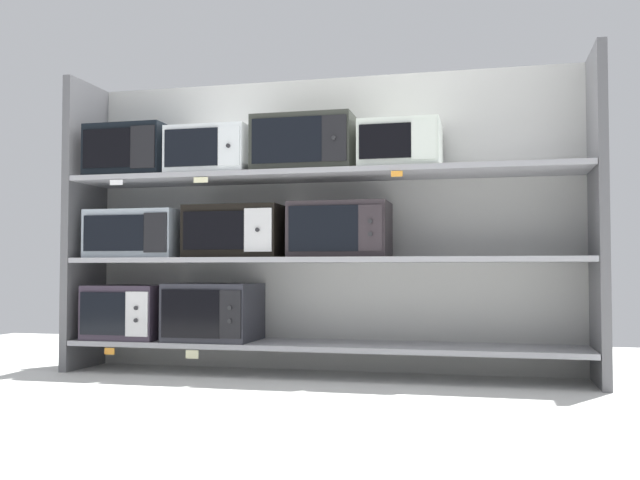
# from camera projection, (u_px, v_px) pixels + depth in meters

# --- Properties ---
(ground) EXTENTS (6.96, 6.00, 0.02)m
(ground) POSITION_uv_depth(u_px,v_px,m) (267.00, 411.00, 3.12)
(ground) COLOR silver
(back_panel) EXTENTS (3.16, 0.04, 1.78)m
(back_panel) POSITION_uv_depth(u_px,v_px,m) (329.00, 223.00, 4.36)
(back_panel) COLOR #B2B2AD
(back_panel) RESTS_ON ground
(upright_left) EXTENTS (0.05, 0.45, 1.78)m
(upright_left) POSITION_uv_depth(u_px,v_px,m) (85.00, 225.00, 4.48)
(upright_left) COLOR #5B5B5E
(upright_left) RESTS_ON ground
(upright_right) EXTENTS (0.05, 0.45, 1.78)m
(upright_right) POSITION_uv_depth(u_px,v_px,m) (598.00, 216.00, 3.78)
(upright_right) COLOR #5B5B5E
(upright_right) RESTS_ON ground
(shelf_0) EXTENTS (2.96, 0.45, 0.03)m
(shelf_0) POSITION_uv_depth(u_px,v_px,m) (320.00, 345.00, 4.10)
(shelf_0) COLOR #99999E
(shelf_0) RESTS_ON ground
(microwave_0) EXTENTS (0.46, 0.43, 0.32)m
(microwave_0) POSITION_uv_depth(u_px,v_px,m) (130.00, 312.00, 4.38)
(microwave_0) COLOR #332A37
(microwave_0) RESTS_ON shelf_0
(microwave_1) EXTENTS (0.51, 0.43, 0.34)m
(microwave_1) POSITION_uv_depth(u_px,v_px,m) (214.00, 312.00, 4.25)
(microwave_1) COLOR #282930
(microwave_1) RESTS_ON shelf_0
(price_tag_0) EXTENTS (0.06, 0.00, 0.04)m
(price_tag_0) POSITION_uv_depth(u_px,v_px,m) (110.00, 351.00, 4.15)
(price_tag_0) COLOR orange
(price_tag_1) EXTENTS (0.08, 0.00, 0.05)m
(price_tag_1) POSITION_uv_depth(u_px,v_px,m) (192.00, 354.00, 4.04)
(price_tag_1) COLOR beige
(shelf_1) EXTENTS (2.96, 0.45, 0.03)m
(shelf_1) POSITION_uv_depth(u_px,v_px,m) (320.00, 260.00, 4.12)
(shelf_1) COLOR #99999E
(microwave_2) EXTENTS (0.57, 0.38, 0.29)m
(microwave_2) POSITION_uv_depth(u_px,v_px,m) (139.00, 234.00, 4.38)
(microwave_2) COLOR #96A3AE
(microwave_2) RESTS_ON shelf_1
(microwave_3) EXTENTS (0.57, 0.36, 0.31)m
(microwave_3) POSITION_uv_depth(u_px,v_px,m) (236.00, 232.00, 4.24)
(microwave_3) COLOR black
(microwave_3) RESTS_ON shelf_1
(microwave_4) EXTENTS (0.56, 0.35, 0.31)m
(microwave_4) POSITION_uv_depth(u_px,v_px,m) (340.00, 230.00, 4.09)
(microwave_4) COLOR #2F282B
(microwave_4) RESTS_ON shelf_1
(shelf_2) EXTENTS (2.96, 0.45, 0.03)m
(shelf_2) POSITION_uv_depth(u_px,v_px,m) (320.00, 175.00, 4.14)
(shelf_2) COLOR #99999E
(microwave_5) EXTENTS (0.49, 0.42, 0.31)m
(microwave_5) POSITION_uv_depth(u_px,v_px,m) (134.00, 153.00, 4.41)
(microwave_5) COLOR black
(microwave_5) RESTS_ON shelf_2
(microwave_6) EXTENTS (0.48, 0.43, 0.28)m
(microwave_6) POSITION_uv_depth(u_px,v_px,m) (215.00, 153.00, 4.29)
(microwave_6) COLOR silver
(microwave_6) RESTS_ON shelf_2
(microwave_7) EXTENTS (0.58, 0.42, 0.32)m
(microwave_7) POSITION_uv_depth(u_px,v_px,m) (307.00, 146.00, 4.16)
(microwave_7) COLOR #30332C
(microwave_7) RESTS_ON shelf_2
(microwave_8) EXTENTS (0.44, 0.40, 0.27)m
(microwave_8) POSITION_uv_depth(u_px,v_px,m) (401.00, 147.00, 4.03)
(microwave_8) COLOR silver
(microwave_8) RESTS_ON shelf_2
(price_tag_2) EXTENTS (0.08, 0.00, 0.03)m
(price_tag_2) POSITION_uv_depth(u_px,v_px,m) (116.00, 182.00, 4.19)
(price_tag_2) COLOR white
(price_tag_3) EXTENTS (0.09, 0.00, 0.03)m
(price_tag_3) POSITION_uv_depth(u_px,v_px,m) (201.00, 180.00, 4.07)
(price_tag_3) COLOR beige
(price_tag_4) EXTENTS (0.06, 0.00, 0.03)m
(price_tag_4) POSITION_uv_depth(u_px,v_px,m) (397.00, 174.00, 3.81)
(price_tag_4) COLOR orange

